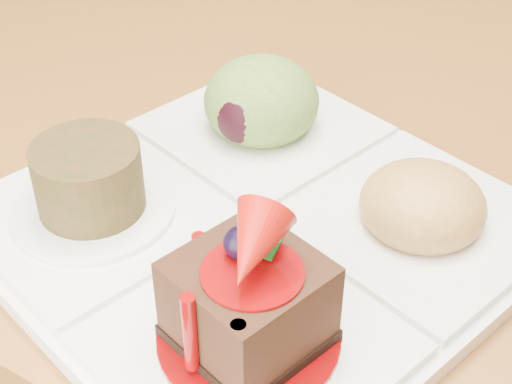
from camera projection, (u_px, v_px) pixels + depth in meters
The scene contains 2 objects.
ground at pixel (465, 312), 1.44m from camera, with size 6.00×6.00×0.00m, color #543618.
sampler_plate at pixel (259, 205), 0.46m from camera, with size 0.35×0.35×0.11m.
Camera 1 is at (0.19, -1.05, 1.06)m, focal length 55.00 mm.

